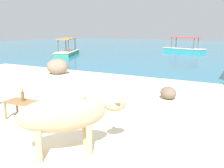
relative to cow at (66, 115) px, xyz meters
name	(u,v)px	position (x,y,z in m)	size (l,w,h in m)	color
sand_beach	(27,136)	(-1.21, 0.24, -0.72)	(18.00, 14.00, 0.04)	beige
water_surface	(205,51)	(-1.21, 22.24, -0.74)	(60.00, 36.00, 0.03)	teal
cow	(66,115)	(0.00, 0.00, 0.00)	(1.58, 1.63, 1.07)	tan
low_bench_table	(22,104)	(-2.00, 0.87, -0.33)	(0.78, 0.47, 0.44)	brown
bottle	(23,96)	(-1.96, 0.89, -0.14)	(0.07, 0.07, 0.30)	brown
shore_rock_large	(58,66)	(-5.18, 5.98, -0.35)	(0.99, 0.77, 0.72)	gray
shore_rock_medium	(168,93)	(0.54, 4.22, -0.51)	(0.53, 0.44, 0.38)	#6B5B4C
boat_green	(67,52)	(-10.09, 13.03, -0.45)	(2.50, 3.83, 1.29)	#338E66
boat_teal	(184,49)	(-2.64, 20.13, -0.45)	(3.85, 2.14, 1.29)	teal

